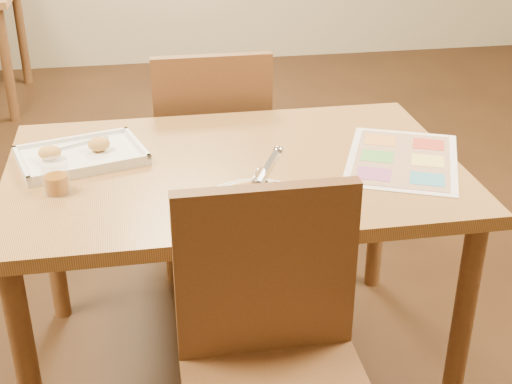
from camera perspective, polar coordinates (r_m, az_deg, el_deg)
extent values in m
plane|color=black|center=(2.45, -1.55, -13.28)|extent=(7.00, 7.00, 0.00)
cube|color=#A06C40|center=(2.07, -1.78, 1.68)|extent=(1.30, 0.85, 0.04)
cylinder|color=brown|center=(1.97, -17.76, -13.78)|extent=(0.06, 0.06, 0.68)
cylinder|color=brown|center=(2.57, -16.05, -3.20)|extent=(0.06, 0.06, 0.68)
cylinder|color=brown|center=(2.12, 16.14, -10.27)|extent=(0.06, 0.06, 0.68)
cylinder|color=brown|center=(2.68, 9.76, -1.10)|extent=(0.06, 0.06, 0.68)
cube|color=brown|center=(1.64, 0.80, -6.61)|extent=(0.42, 0.04, 0.45)
cube|color=brown|center=(2.81, -3.77, 3.07)|extent=(0.42, 0.42, 0.04)
cube|color=brown|center=(2.55, -3.44, 6.00)|extent=(0.42, 0.04, 0.45)
cylinder|color=brown|center=(4.53, -19.30, 9.51)|extent=(0.06, 0.06, 0.68)
cylinder|color=brown|center=(5.23, -18.25, 11.86)|extent=(0.06, 0.06, 0.68)
cylinder|color=white|center=(1.81, 0.00, -1.19)|extent=(0.36, 0.36, 0.02)
cylinder|color=gold|center=(1.80, 0.02, -0.99)|extent=(0.20, 0.20, 0.01)
cylinder|color=#ECCA80|center=(1.80, 0.02, -0.79)|extent=(0.16, 0.16, 0.01)
torus|color=gold|center=(1.80, 0.02, -0.76)|extent=(0.20, 0.20, 0.03)
cylinder|color=silver|center=(1.79, 0.22, 0.70)|extent=(0.05, 0.07, 0.08)
cube|color=silver|center=(1.83, 1.03, 2.01)|extent=(0.09, 0.11, 0.06)
cube|color=silver|center=(2.15, -13.79, 2.72)|extent=(0.40, 0.33, 0.02)
cube|color=silver|center=(2.14, -13.83, 3.03)|extent=(0.16, 0.09, 0.00)
ellipsoid|color=gold|center=(2.12, -16.18, 3.05)|extent=(0.07, 0.05, 0.04)
ellipsoid|color=gold|center=(2.15, -12.46, 3.77)|extent=(0.07, 0.05, 0.04)
cylinder|color=#84460A|center=(1.97, -15.66, 0.65)|extent=(0.06, 0.06, 0.05)
cylinder|color=white|center=(1.96, -15.73, 1.17)|extent=(0.07, 0.07, 0.09)
cube|color=silver|center=(2.14, 11.63, 2.60)|extent=(0.46, 0.53, 0.00)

